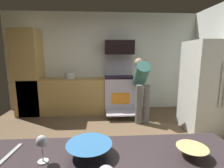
{
  "coord_description": "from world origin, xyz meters",
  "views": [
    {
      "loc": [
        -0.08,
        -2.25,
        1.5
      ],
      "look_at": [
        0.08,
        0.3,
        1.05
      ],
      "focal_mm": 26.42,
      "sensor_mm": 36.0,
      "label": 1
    }
  ],
  "objects_px": {
    "refrigerator": "(209,87)",
    "stock_pot": "(70,76)",
    "microwave": "(119,48)",
    "wine_glass_near": "(42,143)",
    "person_cook": "(141,84)",
    "oven_range": "(119,93)",
    "mixing_bowl_large": "(89,149)",
    "mixing_bowl_small": "(192,152)"
  },
  "relations": [
    {
      "from": "person_cook",
      "to": "stock_pot",
      "type": "bearing_deg",
      "value": 159.11
    },
    {
      "from": "person_cook",
      "to": "mixing_bowl_small",
      "type": "xyz_separation_m",
      "value": [
        -0.35,
        -2.71,
        0.07
      ]
    },
    {
      "from": "person_cook",
      "to": "mixing_bowl_small",
      "type": "relative_size",
      "value": 7.76
    },
    {
      "from": "oven_range",
      "to": "wine_glass_near",
      "type": "distance_m",
      "value": 3.47
    },
    {
      "from": "oven_range",
      "to": "mixing_bowl_large",
      "type": "height_order",
      "value": "oven_range"
    },
    {
      "from": "wine_glass_near",
      "to": "stock_pot",
      "type": "bearing_deg",
      "value": 97.99
    },
    {
      "from": "microwave",
      "to": "person_cook",
      "type": "height_order",
      "value": "microwave"
    },
    {
      "from": "mixing_bowl_large",
      "to": "microwave",
      "type": "bearing_deg",
      "value": 80.91
    },
    {
      "from": "microwave",
      "to": "refrigerator",
      "type": "xyz_separation_m",
      "value": [
        1.65,
        -1.24,
        -0.8
      ]
    },
    {
      "from": "oven_range",
      "to": "wine_glass_near",
      "type": "xyz_separation_m",
      "value": [
        -0.8,
        -3.34,
        0.51
      ]
    },
    {
      "from": "stock_pot",
      "to": "mixing_bowl_large",
      "type": "bearing_deg",
      "value": -77.51
    },
    {
      "from": "microwave",
      "to": "stock_pot",
      "type": "bearing_deg",
      "value": -176.4
    },
    {
      "from": "person_cook",
      "to": "stock_pot",
      "type": "height_order",
      "value": "person_cook"
    },
    {
      "from": "person_cook",
      "to": "stock_pot",
      "type": "distance_m",
      "value": 1.83
    },
    {
      "from": "oven_range",
      "to": "stock_pot",
      "type": "xyz_separation_m",
      "value": [
        -1.27,
        0.01,
        0.47
      ]
    },
    {
      "from": "oven_range",
      "to": "stock_pot",
      "type": "distance_m",
      "value": 1.36
    },
    {
      "from": "microwave",
      "to": "refrigerator",
      "type": "distance_m",
      "value": 2.22
    },
    {
      "from": "wine_glass_near",
      "to": "person_cook",
      "type": "bearing_deg",
      "value": 65.55
    },
    {
      "from": "stock_pot",
      "to": "oven_range",
      "type": "bearing_deg",
      "value": -0.66
    },
    {
      "from": "oven_range",
      "to": "person_cook",
      "type": "bearing_deg",
      "value": -55.93
    },
    {
      "from": "mixing_bowl_large",
      "to": "stock_pot",
      "type": "bearing_deg",
      "value": 102.49
    },
    {
      "from": "oven_range",
      "to": "wine_glass_near",
      "type": "bearing_deg",
      "value": -103.48
    },
    {
      "from": "microwave",
      "to": "wine_glass_near",
      "type": "height_order",
      "value": "microwave"
    },
    {
      "from": "mixing_bowl_large",
      "to": "wine_glass_near",
      "type": "distance_m",
      "value": 0.28
    },
    {
      "from": "refrigerator",
      "to": "mixing_bowl_small",
      "type": "height_order",
      "value": "refrigerator"
    },
    {
      "from": "oven_range",
      "to": "wine_glass_near",
      "type": "height_order",
      "value": "oven_range"
    },
    {
      "from": "microwave",
      "to": "wine_glass_near",
      "type": "relative_size",
      "value": 4.55
    },
    {
      "from": "oven_range",
      "to": "stock_pot",
      "type": "height_order",
      "value": "oven_range"
    },
    {
      "from": "oven_range",
      "to": "mixing_bowl_large",
      "type": "distance_m",
      "value": 3.36
    },
    {
      "from": "person_cook",
      "to": "stock_pot",
      "type": "xyz_separation_m",
      "value": [
        -1.7,
        0.65,
        0.12
      ]
    },
    {
      "from": "oven_range",
      "to": "microwave",
      "type": "distance_m",
      "value": 1.18
    },
    {
      "from": "microwave",
      "to": "mixing_bowl_large",
      "type": "height_order",
      "value": "microwave"
    },
    {
      "from": "refrigerator",
      "to": "wine_glass_near",
      "type": "distance_m",
      "value": 3.29
    },
    {
      "from": "refrigerator",
      "to": "stock_pot",
      "type": "distance_m",
      "value": 3.15
    },
    {
      "from": "mixing_bowl_large",
      "to": "wine_glass_near",
      "type": "xyz_separation_m",
      "value": [
        -0.26,
        -0.05,
        0.08
      ]
    },
    {
      "from": "mixing_bowl_large",
      "to": "stock_pot",
      "type": "distance_m",
      "value": 3.38
    },
    {
      "from": "oven_range",
      "to": "mixing_bowl_small",
      "type": "height_order",
      "value": "oven_range"
    },
    {
      "from": "oven_range",
      "to": "person_cook",
      "type": "height_order",
      "value": "oven_range"
    },
    {
      "from": "person_cook",
      "to": "stock_pot",
      "type": "relative_size",
      "value": 5.58
    },
    {
      "from": "refrigerator",
      "to": "stock_pot",
      "type": "xyz_separation_m",
      "value": [
        -2.92,
        1.16,
        0.09
      ]
    },
    {
      "from": "mixing_bowl_small",
      "to": "stock_pot",
      "type": "relative_size",
      "value": 0.72
    },
    {
      "from": "refrigerator",
      "to": "wine_glass_near",
      "type": "relative_size",
      "value": 10.87
    }
  ]
}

